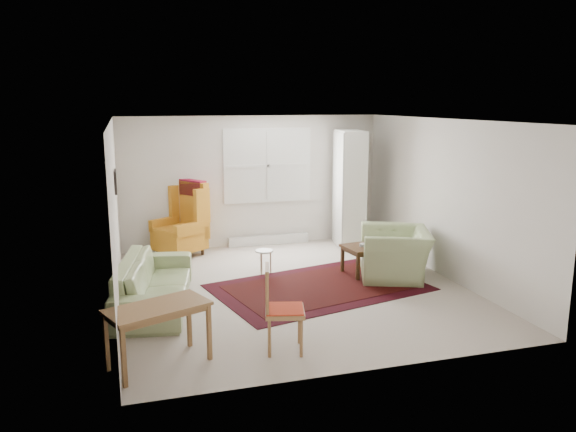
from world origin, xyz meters
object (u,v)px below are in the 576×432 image
object	(u,v)px
coffee_table	(363,260)
stool	(264,261)
sofa	(154,273)
armchair	(395,249)
desk_chair	(285,309)
desk	(159,336)
wingback_chair	(179,219)
cabinet	(350,189)

from	to	relation	value
coffee_table	stool	size ratio (longest dim) A/B	1.51
sofa	coffee_table	world-z (taller)	sofa
armchair	desk_chair	world-z (taller)	desk_chair
desk	desk_chair	distance (m)	1.39
stool	desk	world-z (taller)	desk
armchair	wingback_chair	world-z (taller)	wingback_chair
wingback_chair	desk_chair	size ratio (longest dim) A/B	1.38
coffee_table	wingback_chair	bearing A→B (deg)	143.57
armchair	desk_chair	bearing A→B (deg)	-27.81
sofa	stool	xyz separation A→B (m)	(1.80, 1.02, -0.26)
armchair	cabinet	world-z (taller)	cabinet
wingback_chair	coffee_table	world-z (taller)	wingback_chair
wingback_chair	desk	bearing A→B (deg)	-42.77
desk_chair	coffee_table	bearing A→B (deg)	-26.00
stool	desk_chair	bearing A→B (deg)	-99.44
sofa	desk	xyz separation A→B (m)	(-0.06, -1.87, -0.12)
wingback_chair	armchair	bearing A→B (deg)	20.07
sofa	armchair	distance (m)	3.76
stool	cabinet	bearing A→B (deg)	31.95
sofa	coffee_table	size ratio (longest dim) A/B	3.83
wingback_chair	cabinet	bearing A→B (deg)	51.48
coffee_table	sofa	bearing A→B (deg)	-171.79
stool	cabinet	distance (m)	2.53
stool	cabinet	xyz separation A→B (m)	(2.00, 1.25, 0.92)
wingback_chair	cabinet	size ratio (longest dim) A/B	0.61
wingback_chair	stool	world-z (taller)	wingback_chair
armchair	desk	bearing A→B (deg)	-40.03
armchair	wingback_chair	bearing A→B (deg)	-104.32
sofa	armchair	size ratio (longest dim) A/B	1.88
sofa	desk	world-z (taller)	sofa
wingback_chair	desk	world-z (taller)	wingback_chair
sofa	desk_chair	distance (m)	2.30
coffee_table	cabinet	distance (m)	2.05
wingback_chair	sofa	bearing A→B (deg)	-47.52
sofa	desk	distance (m)	1.87
armchair	sofa	bearing A→B (deg)	-65.29
armchair	desk	size ratio (longest dim) A/B	1.13
armchair	coffee_table	world-z (taller)	armchair
stool	desk	distance (m)	3.44
cabinet	stool	bearing A→B (deg)	-139.26
desk	wingback_chair	bearing A→B (deg)	81.62
coffee_table	cabinet	bearing A→B (deg)	74.76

